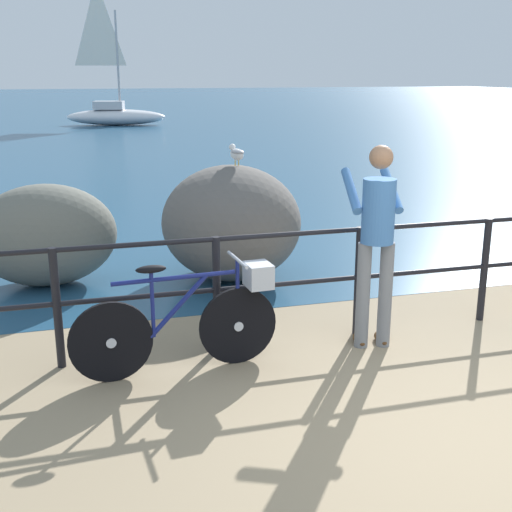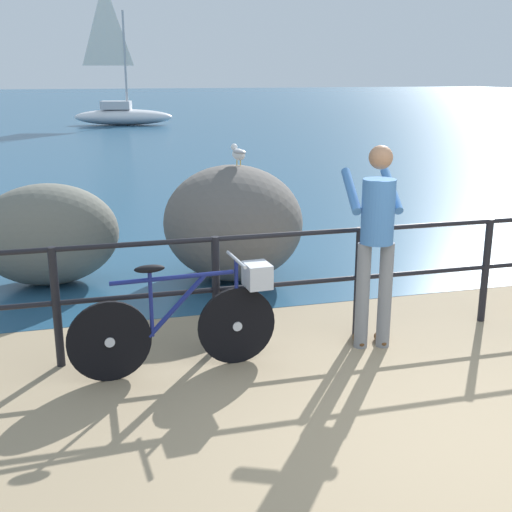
{
  "view_description": "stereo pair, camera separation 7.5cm",
  "coord_description": "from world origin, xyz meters",
  "px_view_note": "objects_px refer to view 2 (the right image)",
  "views": [
    {
      "loc": [
        -2.46,
        -3.19,
        2.37
      ],
      "look_at": [
        -0.86,
        2.49,
        0.71
      ],
      "focal_mm": 46.35,
      "sensor_mm": 36.0,
      "label": 1
    },
    {
      "loc": [
        -2.39,
        -3.21,
        2.37
      ],
      "look_at": [
        -0.86,
        2.49,
        0.71
      ],
      "focal_mm": 46.35,
      "sensor_mm": 36.0,
      "label": 2
    }
  ],
  "objects_px": {
    "bicycle": "(193,315)",
    "breakwater_boulder_left": "(48,235)",
    "breakwater_boulder_main": "(233,223)",
    "sailboat": "(122,109)",
    "seagull": "(238,153)",
    "person_at_railing": "(376,238)"
  },
  "relations": [
    {
      "from": "bicycle",
      "to": "breakwater_boulder_left",
      "type": "height_order",
      "value": "breakwater_boulder_left"
    },
    {
      "from": "seagull",
      "to": "breakwater_boulder_left",
      "type": "bearing_deg",
      "value": 69.92
    },
    {
      "from": "bicycle",
      "to": "breakwater_boulder_left",
      "type": "relative_size",
      "value": 1.07
    },
    {
      "from": "breakwater_boulder_left",
      "to": "person_at_railing",
      "type": "bearing_deg",
      "value": -42.89
    },
    {
      "from": "bicycle",
      "to": "seagull",
      "type": "distance_m",
      "value": 2.71
    },
    {
      "from": "breakwater_boulder_main",
      "to": "breakwater_boulder_left",
      "type": "xyz_separation_m",
      "value": [
        -2.08,
        0.32,
        -0.09
      ]
    },
    {
      "from": "person_at_railing",
      "to": "breakwater_boulder_left",
      "type": "height_order",
      "value": "person_at_railing"
    },
    {
      "from": "breakwater_boulder_main",
      "to": "sailboat",
      "type": "height_order",
      "value": "sailboat"
    },
    {
      "from": "bicycle",
      "to": "person_at_railing",
      "type": "bearing_deg",
      "value": -1.45
    },
    {
      "from": "bicycle",
      "to": "breakwater_boulder_main",
      "type": "height_order",
      "value": "breakwater_boulder_main"
    },
    {
      "from": "bicycle",
      "to": "breakwater_boulder_left",
      "type": "bearing_deg",
      "value": 110.52
    },
    {
      "from": "person_at_railing",
      "to": "seagull",
      "type": "xyz_separation_m",
      "value": [
        -0.66,
        2.27,
        0.48
      ]
    },
    {
      "from": "breakwater_boulder_left",
      "to": "seagull",
      "type": "relative_size",
      "value": 4.63
    },
    {
      "from": "bicycle",
      "to": "seagull",
      "type": "relative_size",
      "value": 4.96
    },
    {
      "from": "bicycle",
      "to": "person_at_railing",
      "type": "relative_size",
      "value": 0.95
    },
    {
      "from": "breakwater_boulder_main",
      "to": "sailboat",
      "type": "relative_size",
      "value": 0.28
    },
    {
      "from": "person_at_railing",
      "to": "seagull",
      "type": "distance_m",
      "value": 2.41
    },
    {
      "from": "breakwater_boulder_left",
      "to": "sailboat",
      "type": "bearing_deg",
      "value": 84.06
    },
    {
      "from": "breakwater_boulder_left",
      "to": "seagull",
      "type": "bearing_deg",
      "value": -8.99
    },
    {
      "from": "person_at_railing",
      "to": "breakwater_boulder_left",
      "type": "bearing_deg",
      "value": 56.67
    },
    {
      "from": "breakwater_boulder_main",
      "to": "seagull",
      "type": "bearing_deg",
      "value": -19.43
    },
    {
      "from": "seagull",
      "to": "breakwater_boulder_main",
      "type": "bearing_deg",
      "value": 59.48
    }
  ]
}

